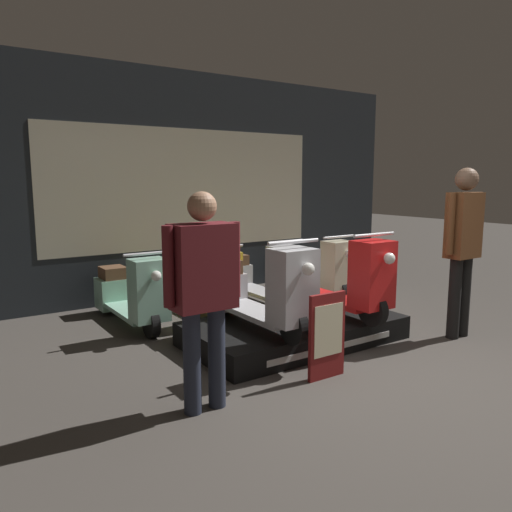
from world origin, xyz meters
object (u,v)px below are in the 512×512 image
object	(u,v)px
scooter_backrow_1	(200,285)
person_right_browsing	(463,240)
scooter_backrow_0	(131,294)
scooter_display_right	(333,280)
person_left_browsing	(203,283)
scooter_backrow_2	(260,277)
price_sign_board	(327,336)
scooter_backrow_3	(311,270)
scooter_display_left	(257,292)

from	to	relation	value
scooter_backrow_1	person_right_browsing	world-z (taller)	person_right_browsing
scooter_backrow_0	scooter_display_right	bearing A→B (deg)	-43.12
person_left_browsing	scooter_backrow_2	bearing A→B (deg)	48.46
person_right_browsing	price_sign_board	world-z (taller)	person_right_browsing
scooter_backrow_3	price_sign_board	distance (m)	3.11
scooter_backrow_1	person_right_browsing	bearing A→B (deg)	-52.29
scooter_display_left	scooter_display_right	world-z (taller)	same
scooter_backrow_0	scooter_backrow_1	distance (m)	0.91
scooter_display_left	person_left_browsing	xyz separation A→B (m)	(-1.02, -0.82, 0.35)
scooter_display_left	price_sign_board	world-z (taller)	scooter_display_left
scooter_display_left	scooter_backrow_1	world-z (taller)	scooter_display_left
scooter_backrow_0	scooter_backrow_3	bearing A→B (deg)	0.00
scooter_display_left	scooter_backrow_1	xyz separation A→B (m)	(0.21, 1.59, -0.24)
scooter_backrow_1	person_left_browsing	distance (m)	2.77
scooter_backrow_0	person_right_browsing	distance (m)	3.74
scooter_display_left	scooter_display_right	distance (m)	1.00
scooter_backrow_3	scooter_backrow_2	bearing A→B (deg)	180.00
scooter_backrow_2	person_left_browsing	distance (m)	3.27
scooter_backrow_0	scooter_backrow_3	distance (m)	2.73
scooter_display_right	scooter_backrow_0	xyz separation A→B (m)	(-1.69, 1.59, -0.24)
scooter_display_left	scooter_backrow_0	xyz separation A→B (m)	(-0.70, 1.59, -0.24)
scooter_display_left	scooter_backrow_3	size ratio (longest dim) A/B	1.00
scooter_backrow_1	price_sign_board	size ratio (longest dim) A/B	2.22
scooter_backrow_1	scooter_backrow_2	xyz separation A→B (m)	(0.91, 0.00, 0.00)
scooter_display_left	scooter_backrow_0	bearing A→B (deg)	113.74
scooter_backrow_1	scooter_backrow_2	distance (m)	0.91
scooter_backrow_1	person_left_browsing	bearing A→B (deg)	-116.97
scooter_backrow_0	scooter_backrow_1	bearing A→B (deg)	0.00
scooter_display_left	person_right_browsing	distance (m)	2.27
scooter_display_right	scooter_backrow_3	size ratio (longest dim) A/B	1.00
scooter_display_right	scooter_backrow_1	world-z (taller)	scooter_display_right
scooter_backrow_3	person_left_browsing	world-z (taller)	person_left_browsing
scooter_backrow_0	price_sign_board	bearing A→B (deg)	-71.45
person_left_browsing	scooter_display_left	bearing A→B (deg)	39.00
person_left_browsing	scooter_backrow_3	bearing A→B (deg)	38.37
scooter_display_right	scooter_backrow_3	distance (m)	1.91
scooter_backrow_3	person_right_browsing	bearing A→B (deg)	-88.93
person_right_browsing	price_sign_board	size ratio (longest dim) A/B	2.43
scooter_backrow_3	scooter_backrow_1	bearing A→B (deg)	180.00
scooter_display_right	scooter_display_left	bearing A→B (deg)	180.00
scooter_backrow_0	scooter_backrow_1	size ratio (longest dim) A/B	1.00
scooter_backrow_3	person_right_browsing	world-z (taller)	person_right_browsing
price_sign_board	scooter_backrow_2	bearing A→B (deg)	68.15
person_right_browsing	scooter_display_left	bearing A→B (deg)	158.37
price_sign_board	scooter_backrow_1	bearing A→B (deg)	88.12
scooter_backrow_1	scooter_backrow_3	world-z (taller)	same
scooter_display_right	scooter_backrow_1	size ratio (longest dim) A/B	1.00
person_left_browsing	price_sign_board	world-z (taller)	person_left_browsing
scooter_display_right	scooter_backrow_1	distance (m)	1.79
scooter_display_right	person_right_browsing	bearing A→B (deg)	-37.38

